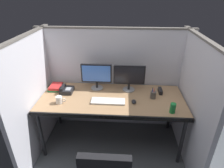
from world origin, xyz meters
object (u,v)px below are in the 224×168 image
(monitor_left, at_px, (96,75))
(pen_cup, at_px, (153,95))
(soda_can, at_px, (173,108))
(red_stapler, at_px, (160,91))
(coffee_mug, at_px, (59,100))
(book_stack, at_px, (56,87))
(keyboard_main, at_px, (108,101))
(desk, at_px, (112,101))
(desk_phone, at_px, (66,90))
(monitor_right, at_px, (129,76))
(computer_mouse, at_px, (134,102))

(monitor_left, relative_size, pen_cup, 2.83)
(soda_can, xyz_separation_m, red_stapler, (-0.07, 0.46, -0.03))
(coffee_mug, relative_size, red_stapler, 0.84)
(book_stack, bearing_deg, keyboard_main, -20.94)
(desk, distance_m, book_stack, 0.85)
(monitor_left, distance_m, red_stapler, 0.92)
(red_stapler, bearing_deg, coffee_mug, -164.93)
(desk_phone, bearing_deg, red_stapler, 3.04)
(red_stapler, relative_size, pen_cup, 0.99)
(desk, distance_m, monitor_right, 0.42)
(keyboard_main, relative_size, red_stapler, 2.87)
(keyboard_main, height_order, soda_can, soda_can)
(keyboard_main, relative_size, desk_phone, 2.26)
(monitor_right, relative_size, keyboard_main, 1.00)
(monitor_right, xyz_separation_m, pen_cup, (0.32, -0.20, -0.17))
(soda_can, bearing_deg, red_stapler, 98.17)
(soda_can, bearing_deg, coffee_mug, 175.41)
(monitor_left, distance_m, pen_cup, 0.82)
(red_stapler, bearing_deg, keyboard_main, -157.72)
(coffee_mug, xyz_separation_m, book_stack, (-0.18, 0.36, -0.02))
(soda_can, bearing_deg, monitor_left, 151.06)
(pen_cup, bearing_deg, book_stack, 173.22)
(computer_mouse, relative_size, desk_phone, 0.51)
(book_stack, bearing_deg, soda_can, -17.02)
(monitor_left, relative_size, monitor_right, 1.00)
(computer_mouse, bearing_deg, desk, 162.36)
(desk, distance_m, keyboard_main, 0.12)
(computer_mouse, height_order, book_stack, book_stack)
(monitor_left, xyz_separation_m, book_stack, (-0.59, -0.06, -0.19))
(monitor_right, relative_size, red_stapler, 2.87)
(keyboard_main, distance_m, red_stapler, 0.76)
(pen_cup, bearing_deg, desk, -175.50)
(desk, relative_size, desk_phone, 10.00)
(computer_mouse, xyz_separation_m, red_stapler, (0.37, 0.29, 0.01))
(red_stapler, bearing_deg, monitor_right, 173.87)
(red_stapler, bearing_deg, computer_mouse, -142.65)
(desk, relative_size, monitor_right, 4.42)
(coffee_mug, bearing_deg, soda_can, -4.59)
(soda_can, distance_m, pen_cup, 0.36)
(monitor_left, height_order, book_stack, monitor_left)
(soda_can, distance_m, red_stapler, 0.47)
(monitor_right, bearing_deg, desk, -133.16)
(desk_phone, relative_size, soda_can, 1.56)
(keyboard_main, bearing_deg, book_stack, 159.06)
(keyboard_main, bearing_deg, desk, 66.79)
(monitor_right, height_order, computer_mouse, monitor_right)
(computer_mouse, bearing_deg, pen_cup, 27.69)
(desk_phone, xyz_separation_m, coffee_mug, (-0.01, -0.28, 0.01))
(monitor_left, distance_m, keyboard_main, 0.45)
(desk_phone, xyz_separation_m, book_stack, (-0.18, 0.08, -0.00))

